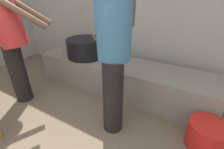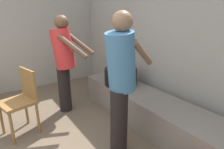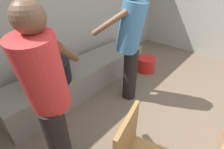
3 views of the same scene
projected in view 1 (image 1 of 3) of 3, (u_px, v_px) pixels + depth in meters
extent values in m
cube|color=#9E998E|center=(146.00, 14.00, 2.32)|extent=(5.52, 0.20, 2.06)
cube|color=slate|center=(119.00, 77.00, 2.35)|extent=(2.52, 0.60, 0.43)
cylinder|color=black|center=(85.00, 48.00, 2.41)|extent=(0.54, 0.54, 0.28)
cylinder|color=#937047|center=(89.00, 25.00, 2.22)|extent=(0.25, 0.07, 0.51)
cylinder|color=black|center=(19.00, 74.00, 2.07)|extent=(0.20, 0.20, 0.75)
cylinder|color=red|center=(5.00, 19.00, 1.77)|extent=(0.48, 0.48, 0.64)
cylinder|color=brown|center=(22.00, 13.00, 1.65)|extent=(0.39, 0.35, 0.35)
cylinder|color=brown|center=(29.00, 11.00, 1.89)|extent=(0.39, 0.35, 0.35)
cylinder|color=black|center=(113.00, 97.00, 1.59)|extent=(0.20, 0.20, 0.77)
cylinder|color=teal|center=(114.00, 24.00, 1.30)|extent=(0.43, 0.47, 0.66)
cylinder|color=brown|center=(132.00, 12.00, 1.46)|extent=(0.25, 0.46, 0.36)
cylinder|color=brown|center=(102.00, 11.00, 1.49)|extent=(0.25, 0.46, 0.36)
cylinder|color=red|center=(206.00, 136.00, 1.49)|extent=(0.34, 0.34, 0.27)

